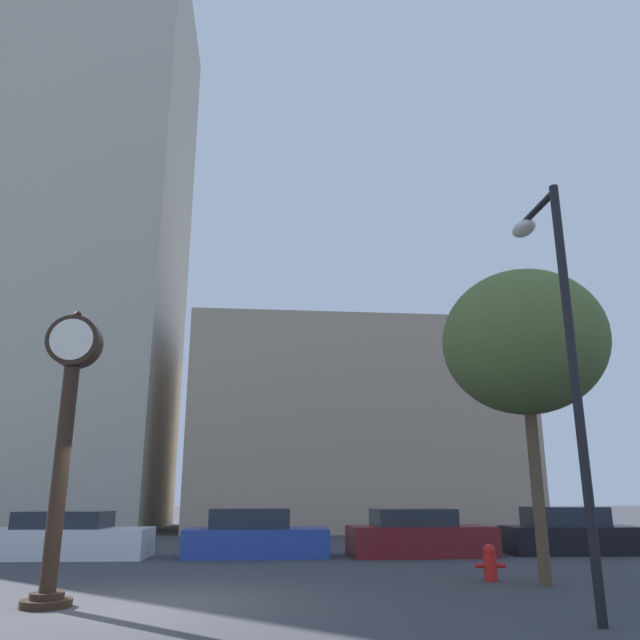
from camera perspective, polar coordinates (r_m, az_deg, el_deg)
ground_plane at (r=11.26m, az=-15.76°, el=-23.84°), size 200.00×200.00×0.00m
building_tall_tower at (r=40.11m, az=-23.87°, el=7.42°), size 15.29×12.00×33.12m
building_storefront_row at (r=35.55m, az=2.75°, el=-10.11°), size 16.92×12.00×10.38m
street_clock at (r=11.50m, az=-22.23°, el=-8.84°), size 0.89×0.79×4.84m
car_white at (r=19.88m, az=-21.96°, el=-18.01°), size 4.42×2.12×1.26m
car_blue at (r=19.07m, az=-6.05°, el=-19.08°), size 4.12×1.90×1.33m
car_maroon at (r=19.42m, az=9.00°, el=-18.91°), size 4.16×1.99×1.32m
car_black at (r=21.38m, az=21.95°, el=-17.68°), size 4.12×1.95×1.36m
fire_hydrant_far at (r=14.20m, az=15.28°, el=-20.59°), size 0.62×0.27×0.72m
street_lamp_right at (r=10.42m, az=20.83°, el=-0.27°), size 0.36×1.57×6.46m
bare_tree at (r=14.12m, az=18.14°, el=-1.98°), size 3.46×3.46×6.43m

